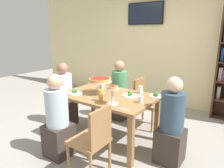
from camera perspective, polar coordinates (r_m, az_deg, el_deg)
ground_plane at (r=3.39m, az=-1.01°, el=-15.09°), size 12.00×12.00×0.00m
rear_partition at (r=4.90m, az=14.60°, el=10.82°), size 8.00×0.12×2.80m
dining_table at (r=3.12m, az=-1.06°, el=-4.77°), size 1.41×0.93×0.74m
television at (r=5.02m, az=9.30°, el=19.02°), size 0.88×0.05×0.49m
diner_far_left at (r=3.96m, az=2.04°, el=-2.91°), size 0.34×0.34×1.15m
diner_near_left at (r=2.87m, az=-15.02°, el=-10.31°), size 0.34×0.34×1.15m
diner_head_east at (r=2.75m, az=16.32°, el=-11.57°), size 0.34×0.34×1.15m
diner_head_west at (r=3.79m, az=-13.26°, el=-4.08°), size 0.34×0.34×1.15m
chair_near_right at (r=2.41m, az=-5.29°, el=-15.00°), size 0.40×0.40×0.87m
chair_far_right at (r=3.69m, az=9.10°, el=-4.50°), size 0.40×0.40×0.87m
deep_dish_pizza_stand at (r=3.11m, az=-3.44°, el=0.94°), size 0.36×0.36×0.25m
personal_pizza_stand at (r=2.64m, az=0.09°, el=-2.16°), size 0.17×0.17×0.26m
salad_plate_near_diner at (r=3.07m, az=12.30°, el=-3.11°), size 0.22×0.22×0.07m
salad_plate_far_diner at (r=3.20m, az=-10.35°, el=-2.30°), size 0.22×0.22×0.07m
salad_plate_spare at (r=3.04m, az=5.12°, el=-3.09°), size 0.24×0.24×0.07m
beer_glass_amber_tall at (r=2.80m, az=-3.20°, el=-3.24°), size 0.06×0.06×0.16m
water_glass_clear_near at (r=3.43m, az=-2.82°, el=-0.51°), size 0.07×0.07×0.10m
water_glass_clear_far at (r=2.77m, az=8.08°, el=-4.29°), size 0.07×0.07×0.10m
water_glass_clear_spare at (r=3.18m, az=8.05°, el=-1.61°), size 0.07×0.07×0.12m
cutlery_fork_near at (r=2.53m, az=3.30°, el=-7.13°), size 0.18×0.03×0.00m
cutlery_knife_near at (r=2.92m, az=-6.11°, el=-4.13°), size 0.17×0.08×0.00m
cutlery_fork_far at (r=3.40m, az=2.47°, el=-1.39°), size 0.17×0.08×0.00m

